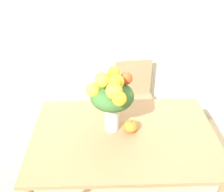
{
  "coord_description": "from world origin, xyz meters",
  "views": [
    {
      "loc": [
        -0.14,
        -1.52,
        2.07
      ],
      "look_at": [
        -0.09,
        0.07,
        1.04
      ],
      "focal_mm": 42.0,
      "sensor_mm": 36.0,
      "label": 1
    }
  ],
  "objects": [
    {
      "name": "flower_vase",
      "position": [
        -0.09,
        0.05,
        1.05
      ],
      "size": [
        0.35,
        0.38,
        0.54
      ],
      "color": "silver",
      "rests_on": "dining_table"
    },
    {
      "name": "wall_back",
      "position": [
        0.0,
        1.16,
        1.35
      ],
      "size": [
        8.0,
        0.06,
        2.7
      ],
      "color": "silver",
      "rests_on": "ground_plane"
    },
    {
      "name": "dining_table",
      "position": [
        0.0,
        0.0,
        0.65
      ],
      "size": [
        1.41,
        0.95,
        0.74
      ],
      "color": "#9E754C",
      "rests_on": "ground_plane"
    },
    {
      "name": "dining_chair_near_window",
      "position": [
        0.19,
        0.87,
        0.47
      ],
      "size": [
        0.46,
        0.46,
        0.89
      ],
      "rotation": [
        0.0,
        0.0,
        0.1
      ],
      "color": "#9E7A56",
      "rests_on": "ground_plane"
    },
    {
      "name": "pumpkin",
      "position": [
        0.05,
        0.03,
        0.78
      ],
      "size": [
        0.11,
        0.11,
        0.1
      ],
      "color": "orange",
      "rests_on": "dining_table"
    }
  ]
}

